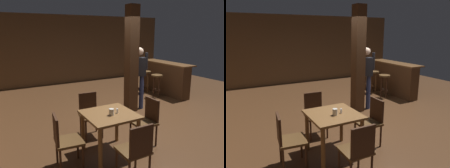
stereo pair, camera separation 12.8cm
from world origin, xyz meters
The scene contains 15 objects.
ground_plane centered at (0.00, 0.00, 0.00)m, with size 10.80×10.80×0.00m, color #422816.
wall_back centered at (0.00, 4.50, 1.40)m, with size 8.00×0.10×2.80m, color brown.
pillar centered at (-0.17, 0.37, 1.40)m, with size 0.28×0.28×2.80m, color #422816.
dining_table centered at (-1.74, -1.30, 0.62)m, with size 0.85×0.85×0.77m.
chair_east centered at (-0.94, -1.32, 0.51)m, with size 0.42×0.42×0.89m.
chair_west centered at (-2.56, -1.31, 0.51)m, with size 0.46×0.46×0.89m.
chair_north centered at (-1.74, -0.45, 0.51)m, with size 0.45×0.45×0.89m.
chair_south centered at (-1.75, -2.11, 0.51)m, with size 0.42×0.42×0.89m.
napkin_cup centered at (-1.75, -1.38, 0.82)m, with size 0.08×0.08×0.11m, color beige.
salt_shaker centered at (-1.62, -1.35, 0.81)m, with size 0.03×0.03×0.08m, color silver.
standing_person centered at (0.11, 0.40, 1.00)m, with size 0.46×0.32×1.72m.
bar_counter centered at (1.86, 1.30, 0.56)m, with size 0.56×2.11×1.09m.
bar_stool_near centered at (1.27, 0.99, 0.58)m, with size 0.36×0.36×0.76m.
bar_stool_mid centered at (1.33, 1.65, 0.58)m, with size 0.36×0.36×0.78m.
bar_stool_far centered at (1.24, 2.16, 0.55)m, with size 0.37×0.37×0.73m.
Camera 1 is at (-3.42, -4.39, 2.13)m, focal length 35.00 mm.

